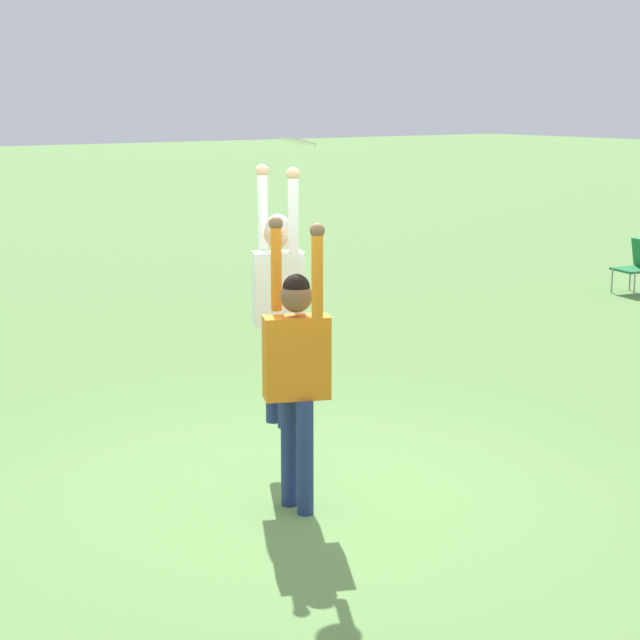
{
  "coord_description": "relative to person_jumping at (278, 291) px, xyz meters",
  "views": [
    {
      "loc": [
        6.36,
        -4.3,
        2.95
      ],
      "look_at": [
        -0.14,
        0.26,
        1.3
      ],
      "focal_mm": 60.0,
      "sensor_mm": 36.0,
      "label": 1
    }
  ],
  "objects": [
    {
      "name": "ground_plane",
      "position": [
        0.5,
        -0.12,
        -1.48
      ],
      "size": [
        120.0,
        120.0,
        0.0
      ],
      "primitive_type": "plane",
      "color": "#608C47"
    },
    {
      "name": "person_jumping",
      "position": [
        0.0,
        0.0,
        0.0
      ],
      "size": [
        0.54,
        0.43,
        2.05
      ],
      "rotation": [
        0.0,
        0.0,
        1.16
      ],
      "color": "navy",
      "rests_on": "ground_plane"
    },
    {
      "name": "person_defending",
      "position": [
        0.73,
        -0.32,
        -0.35
      ],
      "size": [
        0.62,
        0.51,
        2.13
      ],
      "rotation": [
        0.0,
        0.0,
        -1.98
      ],
      "color": "navy",
      "rests_on": "ground_plane"
    },
    {
      "name": "camping_chair_0",
      "position": [
        -3.63,
        8.93,
        -1.02
      ],
      "size": [
        0.6,
        0.65,
        0.82
      ],
      "rotation": [
        0.0,
        0.0,
        2.91
      ],
      "color": "gray",
      "rests_on": "ground_plane"
    },
    {
      "name": "frisbee",
      "position": [
        0.4,
        -0.08,
        1.16
      ],
      "size": [
        0.27,
        0.27,
        0.08
      ],
      "color": "white"
    }
  ]
}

